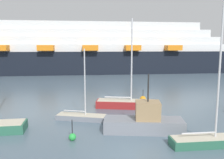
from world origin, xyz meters
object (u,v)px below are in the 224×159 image
at_px(sailboat_1, 82,116).
at_px(channel_buoy_1, 143,99).
at_px(cruise_ship, 50,51).
at_px(fishing_boat_0, 145,122).
at_px(sailboat_2, 209,139).
at_px(sailboat_3, 126,103).
at_px(channel_buoy_0, 72,137).

bearing_deg(sailboat_1, channel_buoy_1, 56.84).
xyz_separation_m(sailboat_1, cruise_ship, (-9.10, 40.53, 5.33)).
bearing_deg(fishing_boat_0, sailboat_2, -29.60).
distance_m(fishing_boat_0, cruise_ship, 46.54).
height_order(sailboat_3, cruise_ship, cruise_ship).
bearing_deg(channel_buoy_0, channel_buoy_1, 54.53).
xyz_separation_m(channel_buoy_0, cruise_ship, (-8.58, 45.31, 5.37)).
bearing_deg(sailboat_1, sailboat_3, 55.18).
distance_m(sailboat_2, channel_buoy_1, 12.76).
bearing_deg(sailboat_2, cruise_ship, 109.99).
relative_size(sailboat_1, cruise_ship, 0.07).
xyz_separation_m(sailboat_1, channel_buoy_0, (-0.53, -4.78, -0.04)).
bearing_deg(sailboat_2, channel_buoy_0, 168.18).
relative_size(sailboat_3, cruise_ship, 0.10).
distance_m(sailboat_1, channel_buoy_0, 4.81).
bearing_deg(fishing_boat_0, sailboat_3, 101.20).
height_order(sailboat_1, cruise_ship, cruise_ship).
xyz_separation_m(sailboat_2, channel_buoy_0, (-9.35, 1.81, -0.19)).
bearing_deg(sailboat_1, sailboat_2, -20.02).
height_order(sailboat_1, sailboat_3, sailboat_3).
height_order(sailboat_2, channel_buoy_0, sailboat_2).
bearing_deg(cruise_ship, fishing_boat_0, -73.26).
bearing_deg(sailboat_3, fishing_boat_0, -75.98).
bearing_deg(sailboat_2, sailboat_3, 110.23).
xyz_separation_m(sailboat_2, sailboat_3, (-4.01, 10.41, 0.05)).
bearing_deg(sailboat_1, channel_buoy_0, -79.55).
bearing_deg(cruise_ship, channel_buoy_0, -80.35).
bearing_deg(fishing_boat_0, channel_buoy_0, -158.23).
relative_size(sailboat_2, cruise_ship, 0.10).
xyz_separation_m(sailboat_2, cruise_ship, (-17.93, 47.12, 5.18)).
relative_size(channel_buoy_0, cruise_ship, 0.02).
height_order(fishing_boat_0, channel_buoy_0, fishing_boat_0).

